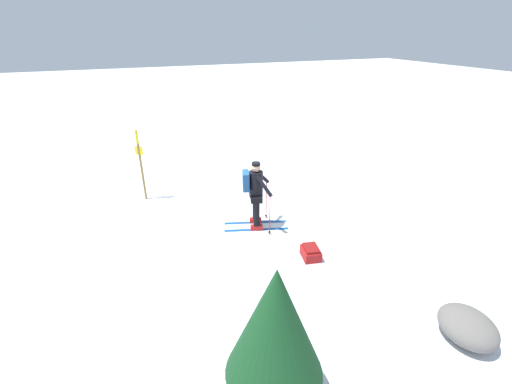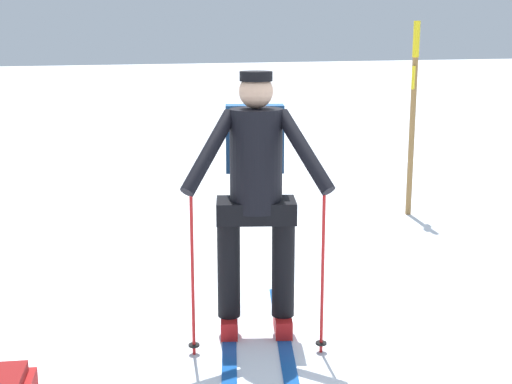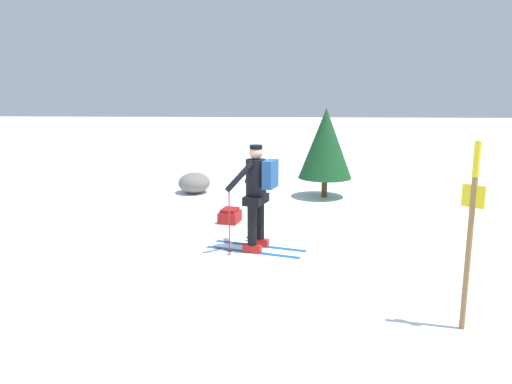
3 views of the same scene
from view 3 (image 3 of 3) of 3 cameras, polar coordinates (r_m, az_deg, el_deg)
name	(u,v)px [view 3 (image 3 of 3)]	position (r m, az deg, el deg)	size (l,w,h in m)	color
ground_plane	(279,258)	(7.91, 2.69, -7.54)	(80.00, 80.00, 0.00)	white
skier	(257,190)	(8.05, 0.16, 0.20)	(1.01, 1.67, 1.73)	#144C9E
dropped_backpack	(230,216)	(9.93, -3.01, -2.73)	(0.53, 0.46, 0.28)	maroon
trail_marker	(471,220)	(5.75, 23.39, -2.96)	(0.17, 0.20, 2.08)	olive
rock_boulder	(194,183)	(12.82, -7.07, 1.06)	(0.94, 0.80, 0.52)	slate
pine_tree	(326,144)	(12.19, 7.96, 5.51)	(1.30, 1.30, 2.16)	#4C331E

